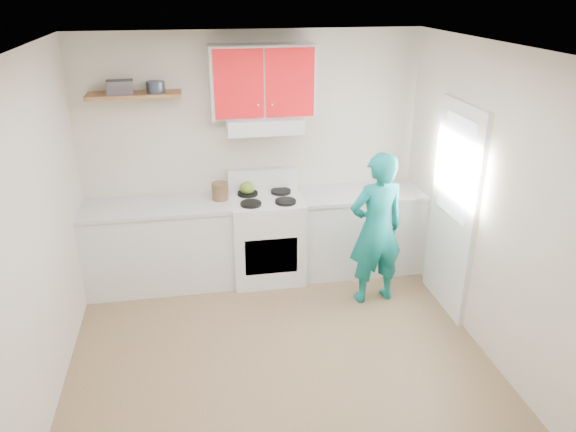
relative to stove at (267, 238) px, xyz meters
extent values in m
plane|color=brown|center=(-0.10, -1.57, -0.46)|extent=(3.80, 3.80, 0.00)
cube|color=white|center=(-0.10, -1.57, 2.14)|extent=(3.60, 3.80, 0.04)
cube|color=beige|center=(-0.10, 0.32, 0.84)|extent=(3.60, 0.04, 2.60)
cube|color=beige|center=(-0.10, -3.47, 0.84)|extent=(3.60, 0.04, 2.60)
cube|color=beige|center=(-1.90, -1.57, 0.84)|extent=(0.04, 3.80, 2.60)
cube|color=beige|center=(1.70, -1.57, 0.84)|extent=(0.04, 3.80, 2.60)
cube|color=white|center=(1.68, -0.88, 0.56)|extent=(0.05, 0.85, 2.05)
cube|color=white|center=(1.65, -0.88, 0.99)|extent=(0.01, 0.55, 0.95)
cube|color=silver|center=(-1.14, 0.02, -0.01)|extent=(1.52, 0.60, 0.90)
cube|color=silver|center=(1.04, 0.02, -0.01)|extent=(1.32, 0.60, 0.90)
cube|color=white|center=(0.00, 0.00, 0.00)|extent=(0.76, 0.65, 0.92)
cube|color=silver|center=(0.00, 0.10, 1.24)|extent=(0.76, 0.44, 0.15)
cube|color=red|center=(0.00, 0.16, 1.66)|extent=(1.02, 0.33, 0.70)
cube|color=brown|center=(-1.25, 0.18, 1.56)|extent=(0.90, 0.30, 0.04)
cube|color=#413A3F|center=(-1.37, 0.14, 1.64)|extent=(0.26, 0.20, 0.13)
cylinder|color=#333D4C|center=(-1.04, 0.15, 1.63)|extent=(0.22, 0.22, 0.11)
ellipsoid|color=olive|center=(-0.18, 0.18, 0.53)|extent=(0.20, 0.20, 0.14)
cylinder|color=#513B23|center=(-0.48, 0.06, 0.54)|extent=(0.21, 0.21, 0.20)
cube|color=olive|center=(0.73, 0.02, 0.45)|extent=(0.30, 0.22, 0.02)
cube|color=red|center=(1.28, 0.02, 0.44)|extent=(0.36, 0.31, 0.01)
imported|color=#0D7873|center=(1.00, -0.67, 0.33)|extent=(0.62, 0.45, 1.57)
camera|label=1|loc=(-0.72, -5.35, 2.57)|focal=34.27mm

